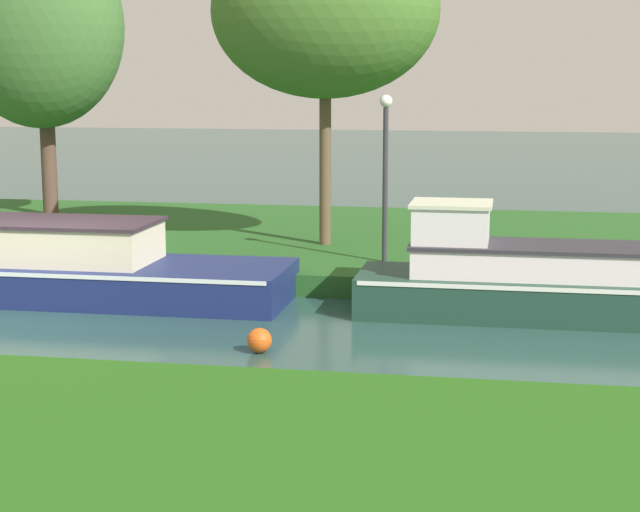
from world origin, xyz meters
TOP-DOWN VIEW (x-y plane):
  - ground_plane at (0.00, 0.00)m, footprint 120.00×120.00m
  - riverbank_far at (0.00, 7.00)m, footprint 72.00×10.00m
  - navy_barge at (-0.29, 1.20)m, footprint 8.28×2.32m
  - forest_narrowboat at (9.28, 1.20)m, footprint 8.08×1.86m
  - willow_tree_left at (-3.64, 8.60)m, footprint 4.35×3.22m
  - willow_tree_centre at (4.10, 5.44)m, footprint 4.71×3.49m
  - lamp_post at (5.59, 3.65)m, footprint 0.24×0.24m
  - mooring_post_near at (0.25, 2.51)m, footprint 0.19×0.19m
  - channel_buoy at (4.45, -1.86)m, footprint 0.36×0.36m

SIDE VIEW (x-z plane):
  - ground_plane at x=0.00m, z-range 0.00..0.00m
  - channel_buoy at x=4.45m, z-range 0.00..0.36m
  - riverbank_far at x=0.00m, z-range 0.00..0.40m
  - forest_narrowboat at x=9.28m, z-range -0.35..1.52m
  - navy_barge at x=-0.29m, z-range -0.34..1.58m
  - mooring_post_near at x=0.25m, z-range 0.40..1.13m
  - lamp_post at x=5.59m, z-range 0.79..3.97m
  - willow_tree_left at x=-3.64m, z-range 1.49..8.68m
  - willow_tree_centre at x=4.10m, z-range 1.91..8.55m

